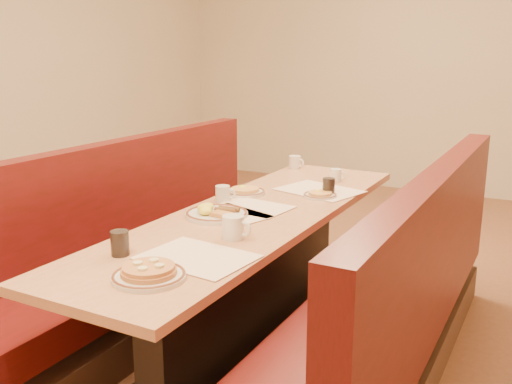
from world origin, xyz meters
The scene contains 18 objects.
ground centered at (0.00, 0.00, 0.00)m, with size 8.00×8.00×0.00m, color #9E6647.
diner_table centered at (0.00, 0.00, 0.37)m, with size 0.70×2.50×0.75m.
booth_left centered at (-0.73, 0.00, 0.36)m, with size 0.55×2.50×1.05m.
booth_right centered at (0.73, 0.00, 0.36)m, with size 0.55×2.50×1.05m.
placemat_near_left centered at (-0.07, -0.11, 0.75)m, with size 0.36×0.27×0.00m, color #FFE8C7.
placemat_near_right centered at (0.12, -0.69, 0.75)m, with size 0.43×0.32×0.00m, color #FFE8C7.
placemat_far_left centered at (-0.04, 0.06, 0.75)m, with size 0.37×0.28×0.00m, color #FFE8C7.
placemat_far_right centered at (0.12, 0.57, 0.75)m, with size 0.45×0.34×0.00m, color #FFE8C7.
pancake_plate centered at (0.09, -0.95, 0.77)m, with size 0.27×0.27×0.06m.
eggs_plate centered at (-0.13, -0.16, 0.77)m, with size 0.31×0.31×0.06m.
extra_plate_mid centered at (0.18, 0.44, 0.76)m, with size 0.19×0.19×0.04m.
extra_plate_far centered at (-0.22, 0.30, 0.77)m, with size 0.23×0.23×0.05m.
coffee_mug_a centered at (0.13, -0.42, 0.80)m, with size 0.14×0.10×0.10m.
coffee_mug_b centered at (-0.25, 0.11, 0.79)m, with size 0.11×0.08×0.08m.
coffee_mug_c centered at (0.12, 0.86, 0.79)m, with size 0.10×0.07×0.08m.
coffee_mug_d centered at (-0.28, 1.10, 0.80)m, with size 0.12×0.08×0.09m.
soda_tumbler_near centered at (-0.17, -0.81, 0.80)m, with size 0.07×0.07×0.10m.
soda_tumbler_mid centered at (0.20, 0.52, 0.80)m, with size 0.07×0.07×0.10m.
Camera 1 is at (1.33, -2.45, 1.54)m, focal length 40.00 mm.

